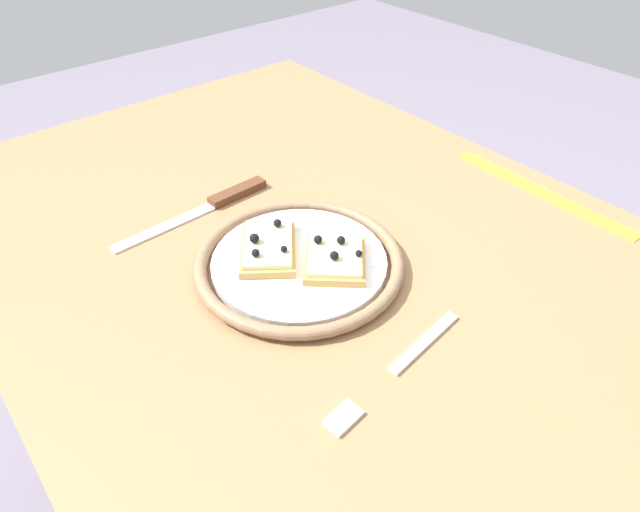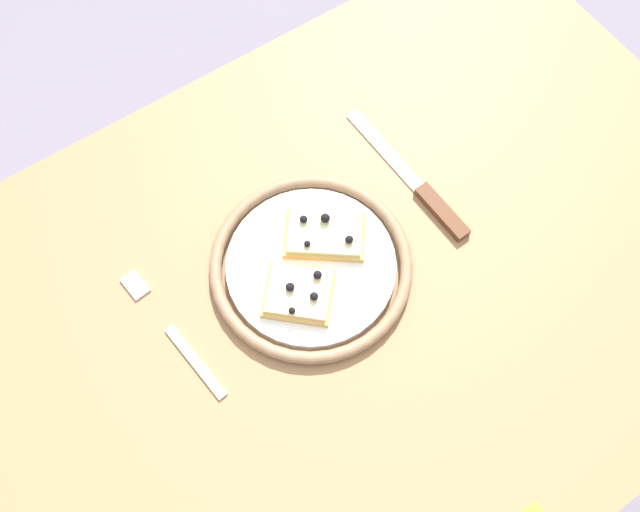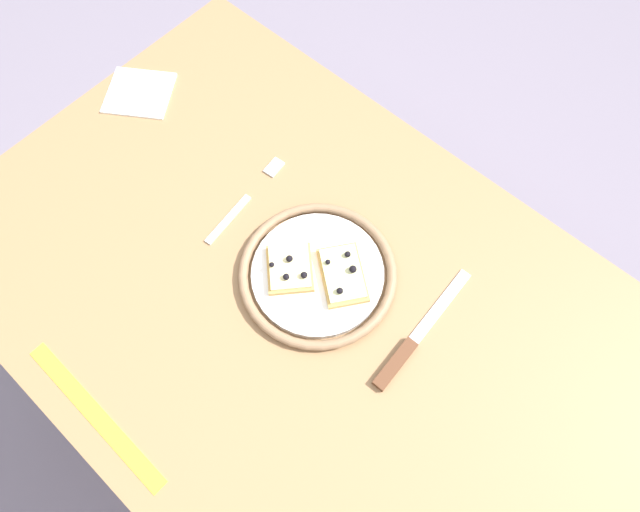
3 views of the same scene
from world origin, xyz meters
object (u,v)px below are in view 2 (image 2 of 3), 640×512
Objects in this scene: pizza_slice_far at (325,234)px; fork at (172,332)px; dining_table at (330,318)px; plate at (309,266)px; pizza_slice_near at (299,293)px; knife at (426,194)px.

fork is (-0.22, 0.00, -0.02)m from pizza_slice_far.
plate is at bearing 92.99° from dining_table.
pizza_slice_near is 0.16m from fork.
pizza_slice_far reaches higher than dining_table.
plate is 1.27× the size of fork.
pizza_slice_far reaches higher than pizza_slice_near.
knife is at bearing 7.46° from pizza_slice_near.
pizza_slice_far is 0.50× the size of knife.
dining_table is 10.58× the size of pizza_slice_near.
pizza_slice_far reaches higher than plate.
knife is (0.18, 0.05, 0.09)m from dining_table.
knife is at bearing 14.25° from dining_table.
fork reaches higher than dining_table.
pizza_slice_far is at bearing 29.31° from plate.
plate reaches higher than knife.
pizza_slice_near is 0.55× the size of fork.
pizza_slice_near is 0.22m from knife.
fork is at bearing 161.78° from pizza_slice_near.
pizza_slice_far is at bearing 172.64° from knife.
fork is (-0.15, 0.05, -0.02)m from pizza_slice_near.
dining_table is 0.11m from plate.
pizza_slice_near is at bearing 152.96° from dining_table.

